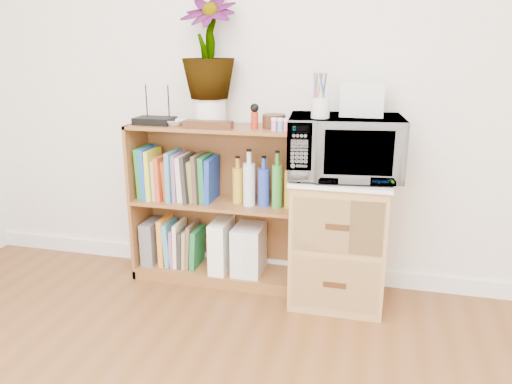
% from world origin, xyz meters
% --- Properties ---
extents(skirting_board, '(4.00, 0.02, 0.10)m').
position_xyz_m(skirting_board, '(0.00, 2.24, 0.05)').
color(skirting_board, white).
rests_on(skirting_board, ground).
extents(bookshelf, '(1.00, 0.30, 0.95)m').
position_xyz_m(bookshelf, '(-0.35, 2.10, 0.47)').
color(bookshelf, brown).
rests_on(bookshelf, ground).
extents(wicker_unit, '(0.50, 0.45, 0.70)m').
position_xyz_m(wicker_unit, '(0.40, 2.02, 0.35)').
color(wicker_unit, '#9E7542').
rests_on(wicker_unit, ground).
extents(microwave, '(0.62, 0.46, 0.32)m').
position_xyz_m(microwave, '(0.40, 2.02, 0.88)').
color(microwave, white).
rests_on(microwave, wicker_unit).
extents(pen_cup, '(0.09, 0.09, 0.10)m').
position_xyz_m(pen_cup, '(0.28, 1.92, 1.09)').
color(pen_cup, silver).
rests_on(pen_cup, microwave).
extents(small_appliance, '(0.22, 0.18, 0.17)m').
position_xyz_m(small_appliance, '(0.48, 2.06, 1.13)').
color(small_appliance, silver).
rests_on(small_appliance, microwave).
extents(router, '(0.22, 0.15, 0.04)m').
position_xyz_m(router, '(-0.70, 2.08, 0.97)').
color(router, black).
rests_on(router, bookshelf).
extents(white_bowl, '(0.13, 0.13, 0.03)m').
position_xyz_m(white_bowl, '(-0.58, 2.07, 0.97)').
color(white_bowl, silver).
rests_on(white_bowl, bookshelf).
extents(plant_pot, '(0.18, 0.18, 0.15)m').
position_xyz_m(plant_pot, '(-0.37, 2.12, 1.03)').
color(plant_pot, silver).
rests_on(plant_pot, bookshelf).
extents(potted_plant, '(0.31, 0.31, 0.55)m').
position_xyz_m(potted_plant, '(-0.37, 2.12, 1.38)').
color(potted_plant, '#377830').
rests_on(potted_plant, plant_pot).
extents(trinket_box, '(0.28, 0.07, 0.04)m').
position_xyz_m(trinket_box, '(-0.35, 2.00, 0.97)').
color(trinket_box, '#391C0F').
rests_on(trinket_box, bookshelf).
extents(kokeshi_doll, '(0.04, 0.04, 0.09)m').
position_xyz_m(kokeshi_doll, '(-0.10, 2.06, 1.00)').
color(kokeshi_doll, '#A32414').
rests_on(kokeshi_doll, bookshelf).
extents(wooden_bowl, '(0.13, 0.13, 0.08)m').
position_xyz_m(wooden_bowl, '(0.00, 2.11, 0.99)').
color(wooden_bowl, '#341F0E').
rests_on(wooden_bowl, bookshelf).
extents(paint_jars, '(0.10, 0.04, 0.05)m').
position_xyz_m(paint_jars, '(0.06, 2.01, 0.98)').
color(paint_jars, pink).
rests_on(paint_jars, bookshelf).
extents(file_box, '(0.08, 0.21, 0.27)m').
position_xyz_m(file_box, '(-0.77, 2.10, 0.20)').
color(file_box, slate).
rests_on(file_box, bookshelf).
extents(magazine_holder_left, '(0.10, 0.25, 0.31)m').
position_xyz_m(magazine_holder_left, '(-0.31, 2.09, 0.23)').
color(magazine_holder_left, white).
rests_on(magazine_holder_left, bookshelf).
extents(magazine_holder_mid, '(0.09, 0.23, 0.29)m').
position_xyz_m(magazine_holder_mid, '(-0.18, 2.09, 0.22)').
color(magazine_holder_mid, silver).
rests_on(magazine_holder_mid, bookshelf).
extents(magazine_holder_right, '(0.09, 0.23, 0.29)m').
position_xyz_m(magazine_holder_right, '(-0.10, 2.09, 0.22)').
color(magazine_holder_right, silver).
rests_on(magazine_holder_right, bookshelf).
extents(cookbooks, '(0.46, 0.20, 0.31)m').
position_xyz_m(cookbooks, '(-0.59, 2.10, 0.64)').
color(cookbooks, '#228127').
rests_on(cookbooks, bookshelf).
extents(liquor_bottles, '(0.45, 0.07, 0.32)m').
position_xyz_m(liquor_bottles, '(-0.02, 2.10, 0.65)').
color(liquor_bottles, gold).
rests_on(liquor_bottles, bookshelf).
extents(lower_books, '(0.25, 0.19, 0.30)m').
position_xyz_m(lower_books, '(-0.58, 2.10, 0.20)').
color(lower_books, orange).
rests_on(lower_books, bookshelf).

